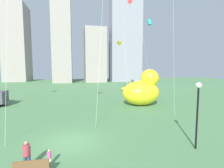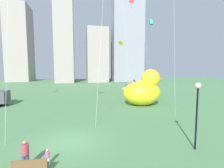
{
  "view_description": "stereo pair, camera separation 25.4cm",
  "coord_description": "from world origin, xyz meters",
  "px_view_note": "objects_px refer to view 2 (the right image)",
  "views": [
    {
      "loc": [
        0.4,
        -12.35,
        5.46
      ],
      "look_at": [
        3.85,
        3.43,
        3.88
      ],
      "focal_mm": 27.13,
      "sensor_mm": 36.0,
      "label": 1
    },
    {
      "loc": [
        0.65,
        -12.4,
        5.46
      ],
      "look_at": [
        3.85,
        3.43,
        3.88
      ],
      "focal_mm": 27.13,
      "sensor_mm": 36.0,
      "label": 2
    }
  ],
  "objects_px": {
    "park_bench": "(30,166)",
    "kite_red": "(131,8)",
    "person_adult": "(25,153)",
    "giant_inflatable_duck": "(143,90)",
    "kite_teal": "(151,23)",
    "person_child": "(47,156)",
    "kite_yellow": "(121,42)",
    "lamppost": "(197,103)"
  },
  "relations": [
    {
      "from": "giant_inflatable_duck",
      "to": "kite_teal",
      "type": "xyz_separation_m",
      "value": [
        6.25,
        11.8,
        12.73
      ]
    },
    {
      "from": "kite_teal",
      "to": "kite_red",
      "type": "bearing_deg",
      "value": 151.22
    },
    {
      "from": "park_bench",
      "to": "lamppost",
      "type": "height_order",
      "value": "lamppost"
    },
    {
      "from": "person_adult",
      "to": "lamppost",
      "type": "bearing_deg",
      "value": 0.36
    },
    {
      "from": "lamppost",
      "to": "kite_yellow",
      "type": "xyz_separation_m",
      "value": [
        2.18,
        28.12,
        8.09
      ]
    },
    {
      "from": "kite_yellow",
      "to": "kite_red",
      "type": "bearing_deg",
      "value": -25.84
    },
    {
      "from": "kite_yellow",
      "to": "person_adult",
      "type": "bearing_deg",
      "value": -114.19
    },
    {
      "from": "kite_teal",
      "to": "giant_inflatable_duck",
      "type": "bearing_deg",
      "value": -117.89
    },
    {
      "from": "person_adult",
      "to": "lamppost",
      "type": "height_order",
      "value": "lamppost"
    },
    {
      "from": "person_adult",
      "to": "park_bench",
      "type": "bearing_deg",
      "value": -60.15
    },
    {
      "from": "park_bench",
      "to": "kite_red",
      "type": "relative_size",
      "value": 0.08
    },
    {
      "from": "park_bench",
      "to": "kite_yellow",
      "type": "height_order",
      "value": "kite_yellow"
    },
    {
      "from": "park_bench",
      "to": "kite_teal",
      "type": "bearing_deg",
      "value": 55.26
    },
    {
      "from": "person_adult",
      "to": "person_child",
      "type": "bearing_deg",
      "value": 3.65
    },
    {
      "from": "kite_red",
      "to": "kite_teal",
      "type": "xyz_separation_m",
      "value": [
        3.86,
        -2.12,
        -3.52
      ]
    },
    {
      "from": "person_child",
      "to": "lamppost",
      "type": "bearing_deg",
      "value": -0.03
    },
    {
      "from": "kite_teal",
      "to": "kite_yellow",
      "type": "bearing_deg",
      "value": 152.15
    },
    {
      "from": "kite_red",
      "to": "kite_yellow",
      "type": "distance_m",
      "value": 7.53
    },
    {
      "from": "person_child",
      "to": "park_bench",
      "type": "bearing_deg",
      "value": -132.01
    },
    {
      "from": "person_adult",
      "to": "kite_yellow",
      "type": "relative_size",
      "value": 0.13
    },
    {
      "from": "lamppost",
      "to": "kite_teal",
      "type": "xyz_separation_m",
      "value": [
        7.88,
        25.11,
        11.81
      ]
    },
    {
      "from": "person_child",
      "to": "kite_yellow",
      "type": "relative_size",
      "value": 0.08
    },
    {
      "from": "lamppost",
      "to": "kite_red",
      "type": "bearing_deg",
      "value": 81.59
    },
    {
      "from": "park_bench",
      "to": "person_adult",
      "type": "height_order",
      "value": "person_adult"
    },
    {
      "from": "park_bench",
      "to": "lamppost",
      "type": "xyz_separation_m",
      "value": [
        10.07,
        0.78,
        2.67
      ]
    },
    {
      "from": "person_adult",
      "to": "kite_teal",
      "type": "height_order",
      "value": "kite_teal"
    },
    {
      "from": "person_adult",
      "to": "kite_yellow",
      "type": "bearing_deg",
      "value": 65.81
    },
    {
      "from": "kite_red",
      "to": "kite_yellow",
      "type": "xyz_separation_m",
      "value": [
        -1.84,
        0.89,
        -7.24
      ]
    },
    {
      "from": "kite_teal",
      "to": "person_child",
      "type": "bearing_deg",
      "value": -124.49
    },
    {
      "from": "kite_yellow",
      "to": "park_bench",
      "type": "bearing_deg",
      "value": -112.97
    },
    {
      "from": "person_child",
      "to": "person_adult",
      "type": "bearing_deg",
      "value": -176.35
    },
    {
      "from": "person_child",
      "to": "kite_yellow",
      "type": "height_order",
      "value": "kite_yellow"
    },
    {
      "from": "person_child",
      "to": "kite_red",
      "type": "distance_m",
      "value": 35.25
    },
    {
      "from": "person_child",
      "to": "kite_teal",
      "type": "relative_size",
      "value": 0.06
    },
    {
      "from": "giant_inflatable_duck",
      "to": "lamppost",
      "type": "relative_size",
      "value": 1.4
    },
    {
      "from": "lamppost",
      "to": "kite_yellow",
      "type": "relative_size",
      "value": 0.37
    },
    {
      "from": "person_adult",
      "to": "giant_inflatable_duck",
      "type": "distance_m",
      "value": 18.09
    },
    {
      "from": "giant_inflatable_duck",
      "to": "kite_teal",
      "type": "height_order",
      "value": "kite_teal"
    },
    {
      "from": "park_bench",
      "to": "kite_red",
      "type": "distance_m",
      "value": 36.15
    },
    {
      "from": "park_bench",
      "to": "person_child",
      "type": "distance_m",
      "value": 1.06
    },
    {
      "from": "person_adult",
      "to": "kite_red",
      "type": "xyz_separation_m",
      "value": [
        14.5,
        27.29,
        17.61
      ]
    },
    {
      "from": "lamppost",
      "to": "kite_teal",
      "type": "distance_m",
      "value": 28.84
    }
  ]
}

